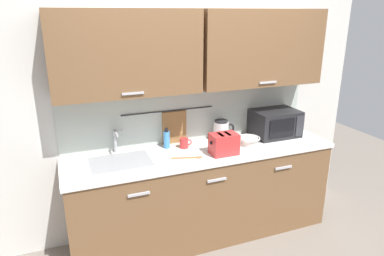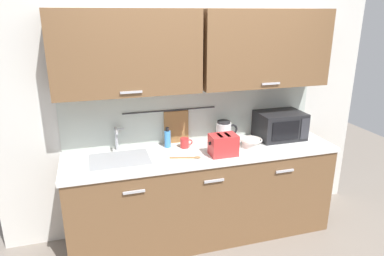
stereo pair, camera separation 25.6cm
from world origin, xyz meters
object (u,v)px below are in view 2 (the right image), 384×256
Objects in this scene: microwave at (280,125)px; mixing_bowl at (251,142)px; mug_near_sink at (185,143)px; electric_kettle at (224,131)px; dish_soap_bottle at (168,138)px; wooden_spoon at (189,158)px; toaster at (223,145)px.

microwave reaches higher than mixing_bowl.
mug_near_sink is at bearing 179.22° from microwave.
mixing_bowl is at bearing -47.89° from electric_kettle.
dish_soap_bottle is (-0.57, -0.00, -0.01)m from electric_kettle.
wooden_spoon is (-1.02, -0.24, -0.13)m from microwave.
mixing_bowl is 0.84× the size of toaster.
electric_kettle is 0.36m from toaster.
mug_near_sink is 0.39m from toaster.
toaster reaches higher than mixing_bowl.
mug_near_sink is at bearing -171.62° from electric_kettle.
microwave is 0.58m from electric_kettle.
microwave is at bearing 19.89° from mixing_bowl.
microwave is 1.15m from dish_soap_bottle.
microwave is at bearing -7.45° from electric_kettle.
mug_near_sink is at bearing 82.85° from wooden_spoon.
microwave is 1.00m from mug_near_sink.
wooden_spoon is (-0.64, -0.10, -0.04)m from mixing_bowl.
electric_kettle is 1.16× the size of dish_soap_bottle.
mixing_bowl is 0.78× the size of wooden_spoon.
toaster is at bearing -43.74° from mug_near_sink.
dish_soap_bottle is 0.79m from mixing_bowl.
microwave is 1.06m from wooden_spoon.
microwave is at bearing 13.30° from wooden_spoon.
toaster is (0.28, -0.27, 0.05)m from mug_near_sink.
microwave is at bearing -0.78° from mug_near_sink.
toaster is (-0.33, -0.12, 0.05)m from mixing_bowl.
electric_kettle is 1.89× the size of mug_near_sink.
mixing_bowl is (0.19, -0.21, -0.06)m from electric_kettle.
mug_near_sink is 0.47× the size of toaster.
mug_near_sink is (-0.99, 0.01, -0.09)m from microwave.
microwave is 3.83× the size of mug_near_sink.
microwave is 1.69× the size of wooden_spoon.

